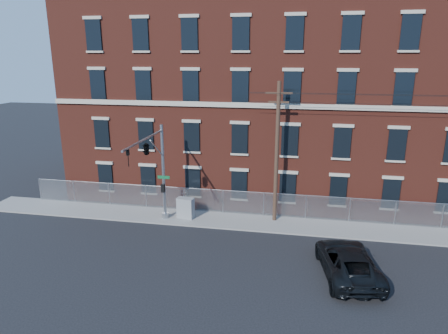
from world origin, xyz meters
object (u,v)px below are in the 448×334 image
utility_cabinet (186,208)px  traffic_signal_mast (151,157)px  utility_pole_near (277,151)px  pickup_truck (348,261)px

utility_cabinet → traffic_signal_mast: bearing=-109.9°
utility_cabinet → utility_pole_near: bearing=16.9°
traffic_signal_mast → utility_cabinet: 5.42m
utility_pole_near → pickup_truck: bearing=-56.5°
pickup_truck → utility_cabinet: pickup_truck is taller
utility_pole_near → utility_cabinet: size_ratio=6.52×
utility_pole_near → pickup_truck: utility_pole_near is taller
traffic_signal_mast → pickup_truck: traffic_signal_mast is taller
utility_pole_near → pickup_truck: size_ratio=1.68×
traffic_signal_mast → pickup_truck: size_ratio=1.17×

